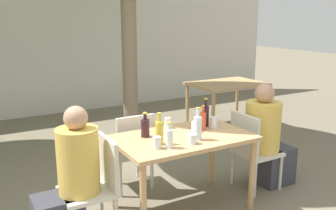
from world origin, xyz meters
The scene contains 20 objects.
ground_plane centered at (0.00, 0.00, 0.00)m, with size 30.00×30.00×0.00m, color #706651.
cafe_building_wall centered at (0.00, 4.50, 1.40)m, with size 10.00×0.08×2.80m.
dining_table_front centered at (0.00, 0.00, 0.68)m, with size 1.33×0.81×0.77m.
dining_table_back centered at (2.22, 2.13, 0.68)m, with size 1.26×0.90×0.77m.
patio_chair_0 centered at (-0.90, 0.00, 0.50)m, with size 0.44×0.44×0.89m.
patio_chair_1 centered at (0.90, 0.00, 0.50)m, with size 0.44×0.44×0.89m.
patio_chair_2 centered at (-0.27, 0.64, 0.50)m, with size 0.44×0.44×0.89m.
person_seated_0 centered at (-1.13, 0.00, 0.54)m, with size 0.58×0.36×1.20m.
person_seated_1 centered at (1.12, 0.00, 0.55)m, with size 0.60×0.39×1.20m.
wine_bottle_0 centered at (0.38, 0.17, 0.89)m, with size 0.07×0.07×0.30m.
water_bottle_1 centered at (0.06, -0.16, 0.90)m, with size 0.08×0.08×0.32m.
wine_bottle_2 centered at (-0.33, 0.16, 0.87)m, with size 0.08×0.08×0.25m.
water_bottle_3 centered at (-0.28, -0.23, 0.86)m, with size 0.07×0.07×0.24m.
soda_bottle_4 centered at (0.29, 0.08, 0.87)m, with size 0.06×0.06×0.26m.
oil_cruet_5 centered at (-0.31, -0.09, 0.89)m, with size 0.07×0.07×0.30m.
drinking_glass_0 centered at (0.41, 0.06, 0.83)m, with size 0.08×0.08×0.12m.
drinking_glass_1 centered at (-0.04, -0.23, 0.82)m, with size 0.08×0.08×0.09m.
drinking_glass_2 centered at (0.17, 0.06, 0.83)m, with size 0.07×0.07×0.11m.
drinking_glass_3 centered at (-0.38, -0.18, 0.83)m, with size 0.08×0.08×0.11m.
drinking_glass_4 centered at (0.00, 0.31, 0.83)m, with size 0.07×0.07×0.11m.
Camera 1 is at (-1.84, -2.96, 1.93)m, focal length 40.00 mm.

